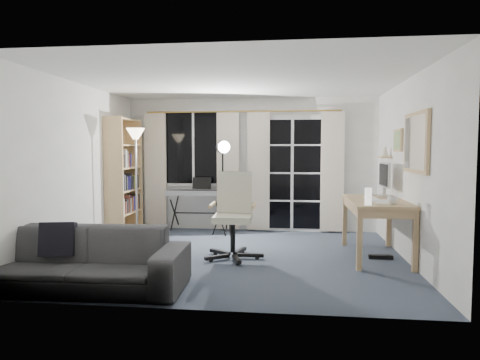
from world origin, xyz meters
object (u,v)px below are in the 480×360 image
object	(u,v)px
torchiere_lamp	(136,151)
sofa	(81,249)
keyboard_piano	(201,193)
office_chair	(234,207)
mug	(393,199)
bookshelf	(122,180)
studio_light	(223,158)
desk	(376,207)
monitor	(385,176)

from	to	relation	value
torchiere_lamp	sofa	distance (m)	2.45
keyboard_piano	office_chair	distance (m)	1.86
torchiere_lamp	mug	xyz separation A→B (m)	(3.65, -0.97, -0.60)
keyboard_piano	bookshelf	bearing A→B (deg)	-160.49
bookshelf	sofa	xyz separation A→B (m)	(0.67, -2.75, -0.52)
keyboard_piano	sofa	size ratio (longest dim) A/B	0.58
keyboard_piano	sofa	world-z (taller)	keyboard_piano
keyboard_piano	sofa	distance (m)	3.31
studio_light	desk	size ratio (longest dim) A/B	1.13
sofa	bookshelf	bearing A→B (deg)	101.87
studio_light	mug	distance (m)	2.93
office_chair	bookshelf	bearing A→B (deg)	148.88
bookshelf	desk	bearing A→B (deg)	-14.87
monitor	studio_light	bearing A→B (deg)	164.22
monitor	office_chair	bearing A→B (deg)	-163.74
monitor	mug	bearing A→B (deg)	-95.89
monitor	desk	bearing A→B (deg)	-113.67
studio_light	sofa	size ratio (longest dim) A/B	0.76
bookshelf	torchiere_lamp	world-z (taller)	bookshelf
bookshelf	torchiere_lamp	xyz separation A→B (m)	(0.46, -0.54, 0.50)
mug	keyboard_piano	bearing A→B (deg)	144.84
desk	sofa	size ratio (longest dim) A/B	0.67
keyboard_piano	desk	world-z (taller)	keyboard_piano
desk	bookshelf	bearing A→B (deg)	165.76
monitor	sofa	xyz separation A→B (m)	(-3.54, -2.19, -0.66)
keyboard_piano	monitor	world-z (taller)	monitor
monitor	keyboard_piano	bearing A→B (deg)	160.20
torchiere_lamp	office_chair	world-z (taller)	torchiere_lamp
bookshelf	mug	bearing A→B (deg)	-20.92
bookshelf	studio_light	xyz separation A→B (m)	(1.72, 0.14, 0.38)
studio_light	torchiere_lamp	bearing A→B (deg)	-173.01
torchiere_lamp	desk	world-z (taller)	torchiere_lamp
studio_light	bookshelf	bearing A→B (deg)	163.35
torchiere_lamp	keyboard_piano	xyz separation A→B (m)	(0.81, 1.03, -0.76)
office_chair	desk	size ratio (longest dim) A/B	0.79
keyboard_piano	office_chair	xyz separation A→B (m)	(0.81, -1.68, -0.01)
bookshelf	desk	xyz separation A→B (m)	(4.01, -1.01, -0.26)
desk	keyboard_piano	bearing A→B (deg)	151.18
studio_light	sofa	xyz separation A→B (m)	(-1.06, -2.89, -0.90)
keyboard_piano	mug	bearing A→B (deg)	-36.97
keyboard_piano	studio_light	bearing A→B (deg)	-39.59
bookshelf	keyboard_piano	size ratio (longest dim) A/B	1.58
desk	monitor	xyz separation A→B (m)	(0.20, 0.45, 0.40)
bookshelf	mug	distance (m)	4.37
keyboard_piano	monitor	distance (m)	3.15
office_chair	keyboard_piano	bearing A→B (deg)	114.43
office_chair	mug	xyz separation A→B (m)	(2.03, -0.33, 0.17)
bookshelf	keyboard_piano	distance (m)	1.38
monitor	mug	xyz separation A→B (m)	(-0.10, -0.95, -0.23)
bookshelf	monitor	bearing A→B (deg)	-8.31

